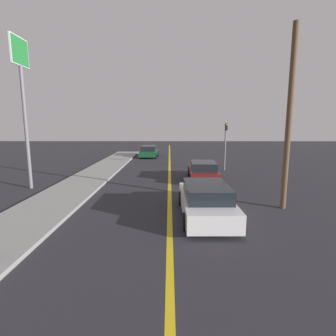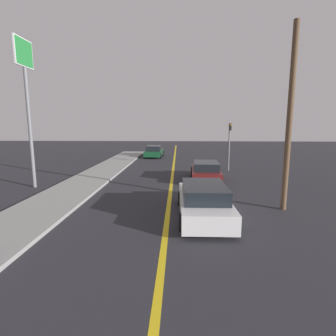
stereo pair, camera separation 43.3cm
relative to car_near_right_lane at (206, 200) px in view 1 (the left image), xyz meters
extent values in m
cube|color=gold|center=(-1.44, 6.52, -0.66)|extent=(0.20, 60.00, 0.01)
cube|color=gray|center=(-6.86, 6.39, -0.59)|extent=(2.80, 35.73, 0.14)
cube|color=silver|center=(0.00, 0.06, -0.15)|extent=(1.92, 4.80, 0.67)
cube|color=black|center=(0.00, -0.18, 0.45)|extent=(1.67, 2.65, 0.52)
cylinder|color=black|center=(-0.90, 1.53, -0.34)|extent=(0.23, 0.64, 0.64)
cylinder|color=black|center=(0.86, 1.55, -0.34)|extent=(0.23, 0.64, 0.64)
cylinder|color=black|center=(-0.86, -1.43, -0.34)|extent=(0.23, 0.64, 0.64)
cylinder|color=black|center=(0.90, -1.41, -0.34)|extent=(0.23, 0.64, 0.64)
cube|color=maroon|center=(0.81, 7.20, -0.20)|extent=(1.99, 4.31, 0.57)
cube|color=black|center=(0.81, 6.99, 0.33)|extent=(1.69, 2.39, 0.49)
cylinder|color=black|center=(0.01, 8.55, -0.35)|extent=(0.25, 0.63, 0.62)
cylinder|color=black|center=(1.72, 8.47, -0.35)|extent=(0.25, 0.63, 0.62)
cylinder|color=black|center=(-0.11, 5.92, -0.35)|extent=(0.25, 0.63, 0.62)
cylinder|color=black|center=(1.61, 5.85, -0.35)|extent=(0.25, 0.63, 0.62)
cube|color=#144728|center=(-3.76, 19.49, -0.19)|extent=(1.99, 3.95, 0.58)
cube|color=black|center=(-3.76, 19.30, 0.37)|extent=(1.68, 2.20, 0.54)
cylinder|color=black|center=(-4.55, 20.73, -0.33)|extent=(0.26, 0.67, 0.66)
cylinder|color=black|center=(-2.85, 20.64, -0.33)|extent=(0.26, 0.67, 0.66)
cylinder|color=black|center=(-4.68, 18.34, -0.33)|extent=(0.26, 0.67, 0.66)
cylinder|color=black|center=(-2.98, 18.25, -0.33)|extent=(0.26, 0.67, 0.66)
cylinder|color=slate|center=(3.01, 10.83, 1.22)|extent=(0.12, 0.12, 3.75)
cube|color=black|center=(3.01, 10.65, 2.82)|extent=(0.18, 0.18, 0.55)
sphere|color=orange|center=(3.01, 10.56, 2.98)|extent=(0.14, 0.14, 0.14)
cylinder|color=slate|center=(-9.51, 4.68, 2.76)|extent=(0.20, 0.20, 6.85)
cube|color=silver|center=(-9.51, 4.68, 6.88)|extent=(0.08, 1.70, 1.50)
cube|color=#238438|center=(-9.51, 4.68, 6.88)|extent=(0.12, 1.58, 1.38)
cylinder|color=brown|center=(3.57, 1.06, 3.20)|extent=(0.24, 0.24, 7.72)
camera|label=1|loc=(-1.45, -10.13, 3.00)|focal=28.00mm
camera|label=2|loc=(-1.02, -10.12, 3.00)|focal=28.00mm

